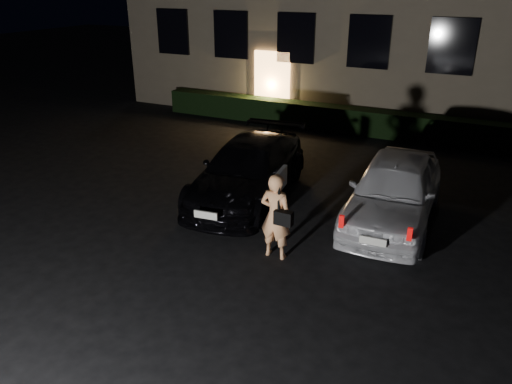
% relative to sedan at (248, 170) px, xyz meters
% --- Properties ---
extents(ground, '(80.00, 80.00, 0.00)m').
position_rel_sedan_xyz_m(ground, '(0.96, -3.98, -0.69)').
color(ground, black).
rests_on(ground, ground).
extents(hedge, '(15.00, 0.70, 0.85)m').
position_rel_sedan_xyz_m(hedge, '(0.96, 6.52, -0.26)').
color(hedge, black).
rests_on(hedge, ground).
extents(sedan, '(2.45, 4.95, 1.37)m').
position_rel_sedan_xyz_m(sedan, '(0.00, 0.00, 0.00)').
color(sedan, black).
rests_on(sedan, ground).
extents(hatch, '(1.90, 4.39, 1.47)m').
position_rel_sedan_xyz_m(hatch, '(3.44, 0.16, 0.05)').
color(hatch, silver).
rests_on(hatch, ground).
extents(man, '(0.70, 0.42, 1.70)m').
position_rel_sedan_xyz_m(man, '(1.77, -2.35, 0.17)').
color(man, '#FFAF72').
rests_on(man, ground).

